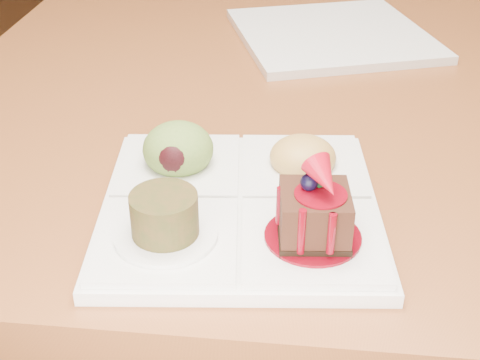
# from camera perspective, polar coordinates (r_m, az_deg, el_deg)

# --- Properties ---
(ground) EXTENTS (6.00, 6.00, 0.00)m
(ground) POSITION_cam_1_polar(r_m,az_deg,el_deg) (1.64, 6.69, -9.82)
(ground) COLOR brown
(dining_table) EXTENTS (1.00, 1.80, 0.75)m
(dining_table) POSITION_cam_1_polar(r_m,az_deg,el_deg) (1.29, 8.60, 13.50)
(dining_table) COLOR brown
(dining_table) RESTS_ON ground
(sampler_plate) EXTENTS (0.26, 0.26, 0.09)m
(sampler_plate) POSITION_cam_1_polar(r_m,az_deg,el_deg) (0.57, -0.17, -1.19)
(sampler_plate) COLOR white
(sampler_plate) RESTS_ON dining_table
(second_plate) EXTENTS (0.32, 0.32, 0.01)m
(second_plate) POSITION_cam_1_polar(r_m,az_deg,el_deg) (0.98, 7.88, 12.16)
(second_plate) COLOR white
(second_plate) RESTS_ON dining_table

